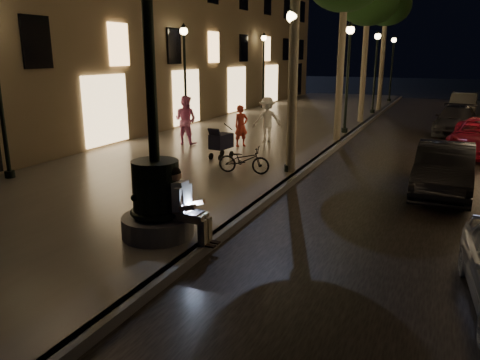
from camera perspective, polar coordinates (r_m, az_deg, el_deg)
The scene contains 22 objects.
ground at distance 20.89m, azimuth 12.80°, elevation 4.68°, with size 120.00×120.00×0.00m, color black.
cobble_lane at distance 20.53m, azimuth 21.04°, elevation 3.90°, with size 6.00×45.00×0.02m, color black.
promenade at distance 21.99m, azimuth 2.52°, elevation 5.81°, with size 8.00×45.00×0.20m, color #625C56.
curb_strip at distance 20.87m, azimuth 12.82°, elevation 4.95°, with size 0.25×45.00×0.20m, color #59595B.
fountain_lamppost at distance 9.07m, azimuth -10.21°, elevation -0.67°, with size 1.40×1.40×5.21m.
seated_man_laptop at distance 8.83m, azimuth -6.82°, elevation -2.82°, with size 1.05×0.36×1.42m.
tree_third at distance 25.67m, azimuth 15.36°, elevation 20.17°, with size 3.00×3.00×7.20m.
tree_far at distance 31.59m, azimuth 17.40°, elevation 19.51°, with size 3.00×3.00×7.50m.
lamp_curb_a at distance 13.87m, azimuth 6.30°, elevation 13.33°, with size 0.36×0.36×4.81m.
lamp_curb_b at distance 21.61m, azimuth 13.07°, elevation 13.64°, with size 0.36×0.36×4.81m.
lamp_curb_c at distance 29.50m, azimuth 16.24°, elevation 13.72°, with size 0.36×0.36×4.81m.
lamp_curb_d at distance 37.43m, azimuth 18.08°, elevation 13.75°, with size 0.36×0.36×4.81m.
lamp_left_b at distance 22.31m, azimuth -6.76°, elevation 13.95°, with size 0.36×0.36×4.81m.
lamp_left_c at distance 31.33m, azimuth 2.90°, elevation 14.33°, with size 0.36×0.36×4.81m.
stroller at distance 15.87m, azimuth -2.34°, elevation 4.74°, with size 0.61×1.17×1.18m.
car_second at distance 13.62m, azimuth 23.60°, elevation 1.21°, with size 1.41×4.06×1.34m, color black.
car_rear at distance 24.37m, azimuth 24.85°, elevation 6.63°, with size 1.79×4.40×1.28m, color #2E2D32.
car_fifth at distance 32.04m, azimuth 25.55°, elevation 8.33°, with size 1.43×4.11×1.35m, color gray.
pedestrian_red at distance 17.98m, azimuth 0.14°, elevation 6.61°, with size 0.57×0.38×1.58m, color red.
pedestrian_pink at distance 18.54m, azimuth -6.64°, elevation 7.26°, with size 0.92×0.72×1.89m, color pink.
pedestrian_white at distance 18.99m, azimuth 3.31°, elevation 7.36°, with size 1.16×0.66×1.79m, color white.
bicycle at distance 13.88m, azimuth 0.48°, elevation 2.47°, with size 0.54×1.55×0.81m, color black.
Camera 1 is at (3.98, -5.18, 3.64)m, focal length 35.00 mm.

